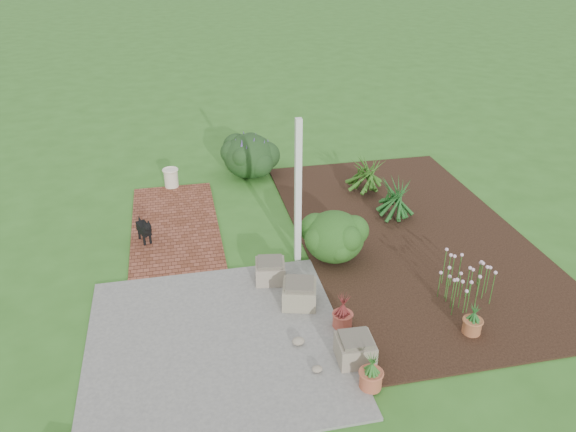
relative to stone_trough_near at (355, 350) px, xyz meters
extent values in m
plane|color=#336921|center=(-0.48, 2.48, -0.20)|extent=(80.00, 80.00, 0.00)
cube|color=slate|center=(-1.73, 0.73, -0.18)|extent=(3.50, 3.50, 0.04)
cube|color=brown|center=(-2.18, 4.23, -0.18)|extent=(1.60, 3.50, 0.04)
cube|color=black|center=(2.02, 2.98, -0.18)|extent=(4.00, 7.00, 0.03)
cube|color=white|center=(-0.18, 2.58, 1.05)|extent=(0.10, 0.10, 2.50)
cube|color=#78745D|center=(0.00, 0.00, 0.00)|extent=(0.49, 0.49, 0.31)
cube|color=#767158|center=(-0.43, 1.32, 0.01)|extent=(0.60, 0.60, 0.33)
cube|color=gray|center=(-0.75, 2.03, 0.00)|extent=(0.52, 0.52, 0.31)
cube|color=black|center=(-2.72, 3.69, 0.10)|extent=(0.28, 0.39, 0.16)
cylinder|color=black|center=(-2.72, 3.55, -0.07)|extent=(0.04, 0.04, 0.18)
cylinder|color=black|center=(-2.62, 3.59, -0.07)|extent=(0.04, 0.04, 0.18)
cylinder|color=black|center=(-2.82, 3.79, -0.07)|extent=(0.04, 0.04, 0.18)
cylinder|color=black|center=(-2.71, 3.83, -0.07)|extent=(0.04, 0.04, 0.18)
sphere|color=black|center=(-2.64, 3.49, 0.23)|extent=(0.15, 0.15, 0.15)
cone|color=black|center=(-2.79, 3.87, 0.21)|extent=(0.09, 0.12, 0.13)
cylinder|color=#EFE5C5|center=(-2.19, 5.96, 0.04)|extent=(0.37, 0.37, 0.39)
ellipsoid|color=#183E11|center=(0.43, 2.48, 0.26)|extent=(1.22, 1.22, 0.86)
cylinder|color=#AE4A3A|center=(0.04, 0.69, -0.05)|extent=(0.36, 0.36, 0.22)
cylinder|color=#A15C36|center=(1.76, 0.19, -0.06)|extent=(0.32, 0.32, 0.21)
cylinder|color=#AB553A|center=(0.04, -0.50, -0.05)|extent=(0.33, 0.33, 0.24)
ellipsoid|color=black|center=(-0.44, 6.29, 0.30)|extent=(1.44, 1.44, 0.98)
camera|label=1|loc=(-2.01, -5.31, 4.93)|focal=35.00mm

